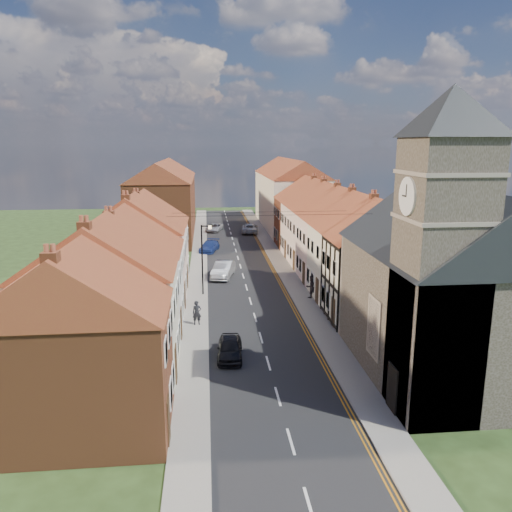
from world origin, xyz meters
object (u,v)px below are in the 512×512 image
Objects in this scene: car_distant at (214,227)px; pedestrian_left at (197,313)px; car_mid at (224,269)px; car_far at (209,246)px; car_near at (230,348)px; pedestrian_right at (311,287)px; car_distant_b at (250,228)px; church at (449,275)px; lamppost at (203,255)px.

car_distant is 2.44× the size of pedestrian_left.
pedestrian_left is at bearing -86.30° from car_mid.
car_far is 1.03× the size of car_distant.
car_near is 1.96× the size of pedestrian_right.
pedestrian_left reaches higher than car_distant.
car_distant_b is at bearing -105.03° from pedestrian_right.
church is 50.21m from car_distant.
car_mid is 26.08m from car_distant.
pedestrian_left is at bearing -93.72° from lamppost.
church is at bearing -42.35° from pedestrian_left.
car_mid is at bearing -73.76° from car_distant.
car_near is 0.78× the size of car_mid.
car_far reaches higher than car_near.
pedestrian_left is (-2.36, -13.15, 0.21)m from car_mid.
pedestrian_right reaches higher than car_distant_b.
car_mid is at bearing 71.98° from lamppost.
church is 17.23m from pedestrian_left.
pedestrian_right reaches higher than pedestrian_left.
pedestrian_left reaches higher than car_mid.
pedestrian_left is (-2.07, 5.60, 0.36)m from car_near.
lamppost is 13.38m from car_near.
pedestrian_left reaches higher than car_near.
car_mid is at bearing -66.75° from pedestrian_right.
pedestrian_right reaches higher than car_mid.
car_mid is 1.11× the size of car_distant.
car_distant_b is at bearing 77.61° from lamppost.
car_distant_b is at bearing 71.26° from pedestrian_left.
car_distant is 34.57m from pedestrian_right.
pedestrian_right reaches higher than car_far.
lamppost is 3.44× the size of pedestrian_left.
lamppost reaches higher than car_mid.
car_distant is at bearing -96.79° from pedestrian_right.
car_mid is at bearing 84.70° from car_distant_b.
car_distant is at bearing 101.39° from car_far.
church is 21.38m from lamppost.
pedestrian_left is 0.35× the size of car_distant_b.
pedestrian_right reaches higher than car_near.
car_far is (-12.56, 34.46, -5.24)m from church.
car_distant_b is (5.00, 42.96, 0.06)m from car_near.
pedestrian_left is 10.86m from pedestrian_right.
car_near is 44.83m from car_distant.
car_distant is 39.27m from pedestrian_left.
pedestrian_right is (7.32, 11.07, 0.43)m from car_near.
church is 3.57× the size of car_distant.
car_far is 0.88× the size of car_distant_b.
car_distant_b is (5.98, 12.22, 0.05)m from car_far.
church is at bearing -61.10° from car_distant.
car_far is at bearing 88.03° from lamppost.
church reaches higher than car_mid.
car_distant_b is at bearing -4.71° from car_distant.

